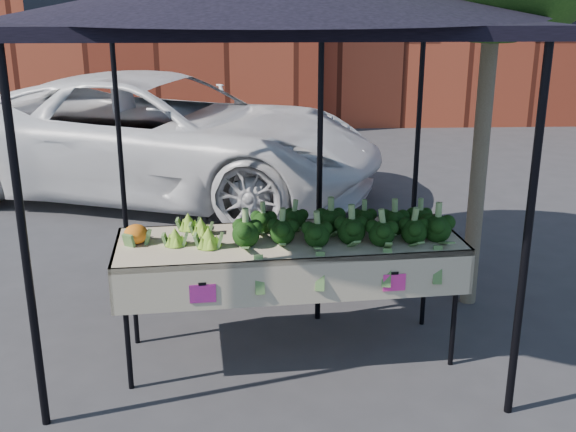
# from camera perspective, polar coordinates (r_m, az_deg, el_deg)

# --- Properties ---
(ground) EXTENTS (90.00, 90.00, 0.00)m
(ground) POSITION_cam_1_polar(r_m,az_deg,el_deg) (5.34, -0.88, -10.58)
(ground) COLOR #2F2F31
(table) EXTENTS (2.47, 1.03, 0.90)m
(table) POSITION_cam_1_polar(r_m,az_deg,el_deg) (5.04, 0.10, -6.66)
(table) COLOR #C2B698
(table) RESTS_ON ground
(canopy) EXTENTS (3.16, 3.16, 2.74)m
(canopy) POSITION_cam_1_polar(r_m,az_deg,el_deg) (5.35, -1.21, 5.23)
(canopy) COLOR black
(canopy) RESTS_ON ground
(broccoli_heap) EXTENTS (1.52, 0.55, 0.23)m
(broccoli_heap) POSITION_cam_1_polar(r_m,az_deg,el_deg) (4.88, 4.31, -0.39)
(broccoli_heap) COLOR black
(broccoli_heap) RESTS_ON table
(romanesco_cluster) EXTENTS (0.41, 0.55, 0.18)m
(romanesco_cluster) POSITION_cam_1_polar(r_m,az_deg,el_deg) (4.89, -7.72, -0.82)
(romanesco_cluster) COLOR #8BC13C
(romanesco_cluster) RESTS_ON table
(cauliflower_pair) EXTENTS (0.18, 0.18, 0.16)m
(cauliflower_pair) POSITION_cam_1_polar(r_m,az_deg,el_deg) (4.86, -12.33, -1.30)
(cauliflower_pair) COLOR orange
(cauliflower_pair) RESTS_ON table
(street_tree) EXTENTS (1.93, 1.93, 3.80)m
(street_tree) POSITION_cam_1_polar(r_m,az_deg,el_deg) (5.73, 15.95, 10.79)
(street_tree) COLOR #1E4C14
(street_tree) RESTS_ON ground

